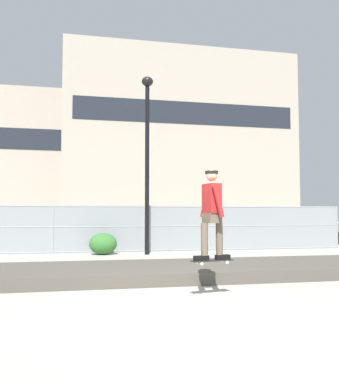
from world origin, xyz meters
The scene contains 12 objects.
ground_plane centered at (0.00, 0.00, 0.00)m, with size 120.00×120.00×0.00m, color #9E998E.
gravel_berm centered at (0.00, 3.02, 0.13)m, with size 15.58×2.74×0.27m, color #4C473F.
skateboard centered at (0.60, 0.59, 0.65)m, with size 0.82×0.35×0.07m.
skater centered at (0.60, 0.59, 1.59)m, with size 0.73×0.61×1.66m.
chain_fence centered at (0.00, 9.18, 0.93)m, with size 18.22×0.06×1.85m.
street_lamp centered at (0.45, 8.22, 4.21)m, with size 0.44×0.44×6.77m.
parked_car_near centered at (-3.48, 12.61, 0.84)m, with size 4.46×2.07×1.66m.
parked_car_mid centered at (3.18, 12.11, 0.84)m, with size 4.51×2.17×1.66m.
parked_car_far centered at (9.28, 12.10, 0.84)m, with size 4.41×1.98×1.66m.
library_building centered at (-12.53, 46.38, 8.30)m, with size 20.85×11.12×16.59m.
office_block centered at (8.63, 42.50, 10.28)m, with size 26.96×15.23×20.57m.
shrub_left centered at (-1.16, 8.48, 0.40)m, with size 1.03×0.84×0.80m.
Camera 1 is at (-1.54, -6.25, 1.50)m, focal length 36.24 mm.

